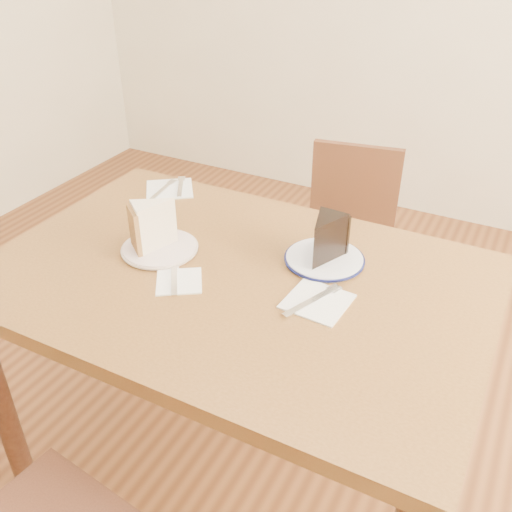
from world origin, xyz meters
The scene contains 14 objects.
ground centered at (0.00, 0.00, 0.00)m, with size 4.00×4.00×0.00m, color #4D2914.
table centered at (0.00, 0.00, 0.65)m, with size 1.20×0.80×0.75m.
chair_far centered at (0.03, 0.77, 0.43)m, with size 0.44×0.44×0.77m.
plate_cream centered at (-0.22, 0.01, 0.76)m, with size 0.19×0.19×0.01m, color silver.
plate_navy centered at (0.17, 0.15, 0.76)m, with size 0.19×0.19×0.01m, color white.
carrot_cake centered at (-0.23, 0.01, 0.82)m, with size 0.07×0.10×0.11m, color #F1E3C7, non-canonical shape.
chocolate_cake centered at (0.17, 0.14, 0.81)m, with size 0.08×0.11×0.10m, color black, non-canonical shape.
napkin_cream centered at (-0.10, -0.09, 0.75)m, with size 0.11×0.11×0.00m, color white.
napkin_navy centered at (0.22, -0.01, 0.75)m, with size 0.13×0.13×0.00m, color white.
napkin_spare centered at (-0.41, 0.31, 0.75)m, with size 0.14×0.14×0.00m, color white.
fork_cream centered at (-0.11, -0.09, 0.76)m, with size 0.01×0.14×0.00m, color silver.
knife_navy centered at (0.21, -0.02, 0.76)m, with size 0.02×0.17×0.00m, color silver.
fork_spare centered at (-0.38, 0.34, 0.76)m, with size 0.01×0.14×0.00m, color silver.
knife_spare centered at (-0.42, 0.29, 0.76)m, with size 0.01×0.16×0.00m, color silver.
Camera 1 is at (0.57, -0.98, 1.52)m, focal length 40.00 mm.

